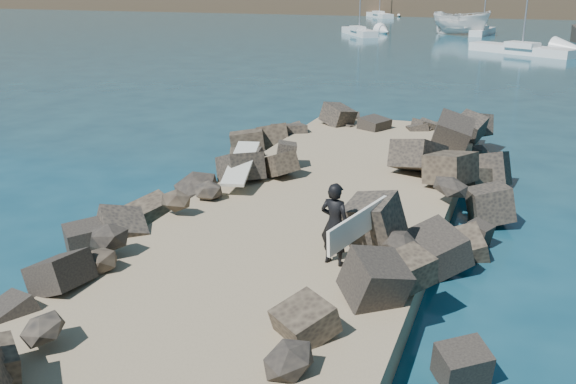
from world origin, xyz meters
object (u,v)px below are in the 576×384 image
object	(u,v)px
boat_imported	(461,23)
surfer_with_board	(338,224)
surfboard_resting	(241,167)
sailboat_a	(359,32)

from	to	relation	value
boat_imported	surfer_with_board	distance (m)	60.86
surfboard_resting	boat_imported	xyz separation A→B (m)	(-0.33, 56.79, 0.24)
boat_imported	surfer_with_board	size ratio (longest dim) A/B	3.50
surfboard_resting	surfer_with_board	bearing A→B (deg)	-59.35
surfer_with_board	sailboat_a	distance (m)	58.60
boat_imported	surfboard_resting	bearing A→B (deg)	-155.32
surfboard_resting	boat_imported	bearing A→B (deg)	77.40
surfboard_resting	boat_imported	size ratio (longest dim) A/B	0.36
surfboard_resting	sailboat_a	distance (m)	53.95
boat_imported	surfer_with_board	world-z (taller)	boat_imported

